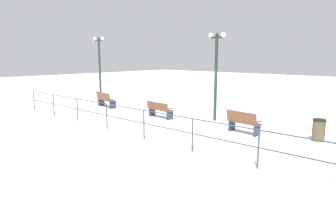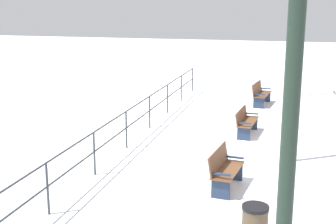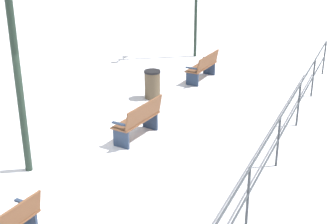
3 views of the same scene
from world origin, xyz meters
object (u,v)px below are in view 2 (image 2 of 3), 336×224
object	(u,v)px
lamppost_far	(295,35)
lamppost_near	(289,145)
bench_second	(225,169)
bench_fourth	(260,93)
bench_third	(246,121)
lamppost_middle	(293,67)

from	to	relation	value
lamppost_far	lamppost_near	bearing A→B (deg)	-90.00
bench_second	lamppost_far	xyz separation A→B (m)	(1.40, 11.72, 2.29)
bench_second	lamppost_far	bearing A→B (deg)	89.81
lamppost_far	bench_fourth	bearing A→B (deg)	-119.12
bench_third	lamppost_middle	distance (m)	3.52
lamppost_near	bench_second	bearing A→B (deg)	100.89
lamppost_near	lamppost_middle	xyz separation A→B (m)	(-0.00, 9.57, -0.78)
bench_second	lamppost_near	xyz separation A→B (m)	(1.40, -7.26, 2.90)
lamppost_middle	lamppost_near	bearing A→B (deg)	-90.00
bench_second	bench_fourth	bearing A→B (deg)	95.84
bench_third	lamppost_far	distance (m)	7.51
lamppost_far	bench_second	bearing A→B (deg)	-96.80
lamppost_near	lamppost_middle	size ratio (longest dim) A/B	1.20
bench_second	bench_fourth	xyz separation A→B (m)	(0.13, 9.44, 0.01)
bench_second	bench_fourth	distance (m)	9.44
lamppost_middle	lamppost_far	world-z (taller)	lamppost_far
lamppost_middle	bench_third	bearing A→B (deg)	120.15
bench_second	bench_third	distance (m)	4.71
bench_third	lamppost_near	bearing A→B (deg)	-78.56
bench_third	lamppost_near	xyz separation A→B (m)	(1.39, -11.97, 2.93)
bench_second	bench_third	xyz separation A→B (m)	(0.00, 4.71, -0.04)
bench_third	lamppost_far	world-z (taller)	lamppost_far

